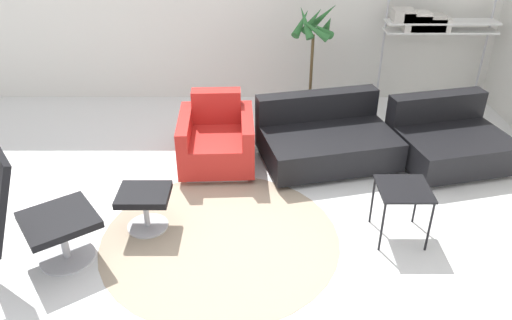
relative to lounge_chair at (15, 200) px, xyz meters
name	(u,v)px	position (x,y,z in m)	size (l,w,h in m)	color
ground_plane	(215,219)	(1.37, 0.68, -0.67)	(12.00, 12.00, 0.00)	white
round_rug	(221,238)	(1.44, 0.41, -0.67)	(2.05, 2.05, 0.01)	tan
lounge_chair	(15,200)	(0.00, 0.00, 0.00)	(0.98, 0.90, 1.18)	#BCBCC1
ottoman	(146,202)	(0.79, 0.57, -0.41)	(0.44, 0.38, 0.37)	#BCBCC1
armchair_red	(218,141)	(1.34, 1.69, -0.40)	(0.80, 0.86, 0.73)	silver
couch_low	(326,140)	(2.50, 1.79, -0.44)	(1.55, 1.24, 0.66)	black
couch_second	(449,141)	(3.81, 1.76, -0.44)	(1.28, 1.18, 0.66)	black
side_table	(404,194)	(2.97, 0.45, -0.24)	(0.43, 0.43, 0.49)	black
potted_plant	(313,70)	(2.44, 2.90, -0.05)	(0.59, 0.57, 1.45)	#333338
shelf_unit	(427,23)	(3.87, 3.23, 0.45)	(1.39, 0.28, 1.89)	#BCBCC1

